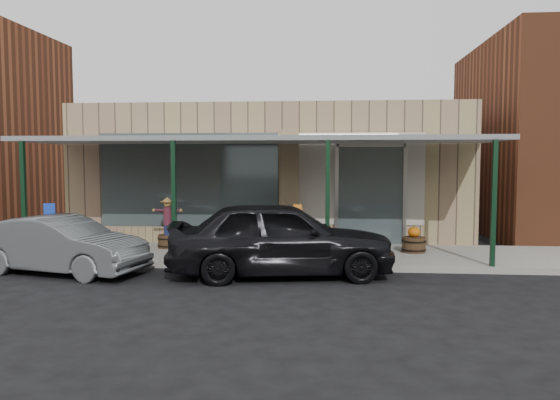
# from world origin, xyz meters

# --- Properties ---
(ground) EXTENTS (120.00, 120.00, 0.00)m
(ground) POSITION_xyz_m (0.00, 0.00, 0.00)
(ground) COLOR black
(ground) RESTS_ON ground
(sidewalk) EXTENTS (40.00, 3.20, 0.15)m
(sidewalk) POSITION_xyz_m (0.00, 3.60, 0.07)
(sidewalk) COLOR gray
(sidewalk) RESTS_ON ground
(storefront) EXTENTS (12.00, 6.25, 4.20)m
(storefront) POSITION_xyz_m (-0.00, 8.16, 2.09)
(storefront) COLOR #8B6D55
(storefront) RESTS_ON ground
(awning) EXTENTS (12.00, 3.00, 3.04)m
(awning) POSITION_xyz_m (0.00, 3.56, 3.01)
(awning) COLOR slate
(awning) RESTS_ON ground
(block_buildings_near) EXTENTS (61.00, 8.00, 8.00)m
(block_buildings_near) POSITION_xyz_m (2.01, 9.20, 3.77)
(block_buildings_near) COLOR brown
(block_buildings_near) RESTS_ON ground
(barrel_scarecrow) EXTENTS (0.84, 0.63, 1.38)m
(barrel_scarecrow) POSITION_xyz_m (-2.53, 4.01, 0.62)
(barrel_scarecrow) COLOR #49341D
(barrel_scarecrow) RESTS_ON sidewalk
(barrel_pumpkin) EXTENTS (0.73, 0.73, 0.70)m
(barrel_pumpkin) POSITION_xyz_m (4.03, 3.88, 0.40)
(barrel_pumpkin) COLOR #49341D
(barrel_pumpkin) RESTS_ON sidewalk
(handicap_sign) EXTENTS (0.27, 0.07, 1.33)m
(handicap_sign) POSITION_xyz_m (-5.00, 2.40, 1.00)
(handicap_sign) COLOR gray
(handicap_sign) RESTS_ON sidewalk
(parked_sedan) EXTENTS (5.16, 2.71, 1.67)m
(parked_sedan) POSITION_xyz_m (0.79, 1.42, 0.84)
(parked_sedan) COLOR black
(parked_sedan) RESTS_ON ground
(car_grey) EXTENTS (4.12, 2.25, 1.29)m
(car_grey) POSITION_xyz_m (-4.12, 1.22, 0.64)
(car_grey) COLOR #575B5E
(car_grey) RESTS_ON ground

